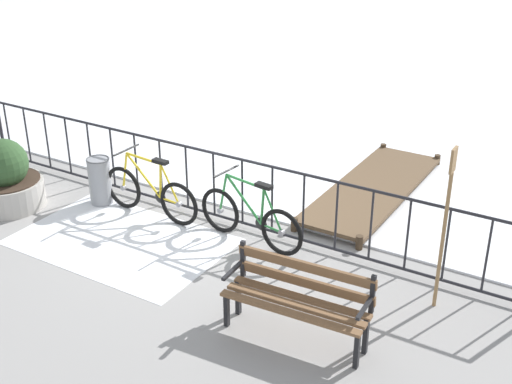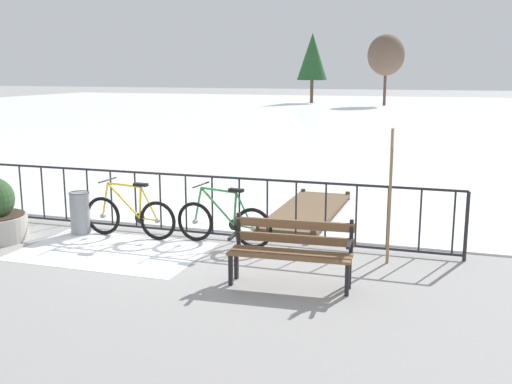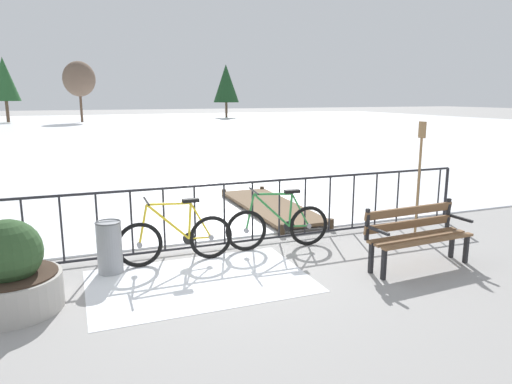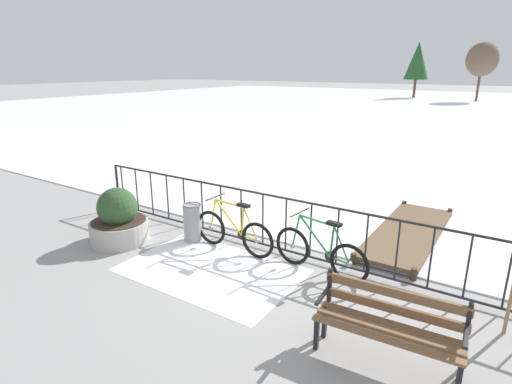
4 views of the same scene
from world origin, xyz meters
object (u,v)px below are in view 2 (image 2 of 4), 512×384
(bicycle_second, at_px, (224,223))
(trash_bin, at_px, (80,212))
(park_bench, at_px, (291,247))
(oar_upright, at_px, (390,187))
(bicycle_near_railing, at_px, (130,216))

(bicycle_second, bearing_deg, trash_bin, -177.31)
(park_bench, height_order, oar_upright, oar_upright)
(park_bench, distance_m, trash_bin, 4.32)
(park_bench, xyz_separation_m, oar_upright, (1.11, 1.31, 0.63))
(bicycle_near_railing, relative_size, trash_bin, 2.34)
(park_bench, bearing_deg, oar_upright, 49.56)
(park_bench, bearing_deg, bicycle_near_railing, 156.51)
(park_bench, xyz_separation_m, trash_bin, (-4.11, 1.33, -0.14))
(bicycle_second, relative_size, oar_upright, 0.86)
(bicycle_second, height_order, oar_upright, oar_upright)
(bicycle_second, xyz_separation_m, trash_bin, (-2.60, -0.12, 0.00))
(bicycle_second, bearing_deg, oar_upright, -3.17)
(trash_bin, bearing_deg, park_bench, -17.91)
(bicycle_second, distance_m, trash_bin, 2.60)
(bicycle_near_railing, relative_size, bicycle_second, 1.00)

